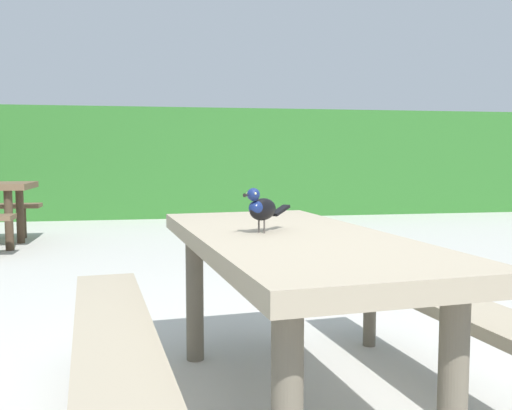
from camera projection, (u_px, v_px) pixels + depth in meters
hedge_wall at (183, 163)px, 10.30m from camera, size 28.00×1.87×1.84m
picnic_table_foreground at (291, 279)px, 2.29m from camera, size 1.85×1.88×0.74m
bird_grackle at (261, 208)px, 2.28m from camera, size 0.23×0.21×0.18m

